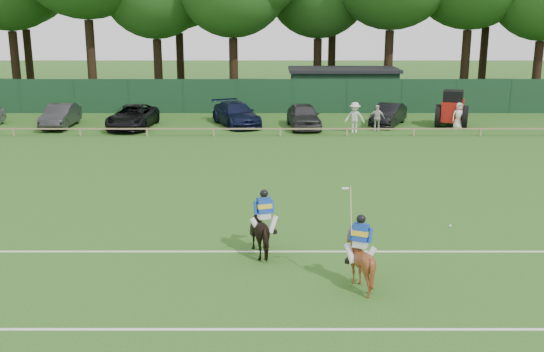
{
  "coord_description": "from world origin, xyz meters",
  "views": [
    {
      "loc": [
        0.51,
        -19.52,
        7.21
      ],
      "look_at": [
        0.5,
        3.0,
        1.4
      ],
      "focal_mm": 42.0,
      "sensor_mm": 36.0,
      "label": 1
    }
  ],
  "objects_px": {
    "spectator_right": "(459,116)",
    "tractor": "(453,109)",
    "suv_black": "(133,117)",
    "polo_ball": "(450,226)",
    "hatch_grey": "(304,116)",
    "utility_shed": "(343,88)",
    "horse_chestnut": "(360,262)",
    "sedan_grey": "(60,116)",
    "sedan_navy": "(236,114)",
    "horse_dark": "(264,232)",
    "spectator_mid": "(377,118)",
    "estate_black": "(388,115)",
    "spectator_left": "(355,117)"
  },
  "relations": [
    {
      "from": "spectator_right",
      "to": "tractor",
      "type": "bearing_deg",
      "value": 90.45
    },
    {
      "from": "suv_black",
      "to": "polo_ball",
      "type": "xyz_separation_m",
      "value": [
        15.1,
        -19.42,
        -0.69
      ]
    },
    {
      "from": "polo_ball",
      "to": "hatch_grey",
      "type": "bearing_deg",
      "value": 102.09
    },
    {
      "from": "spectator_right",
      "to": "polo_ball",
      "type": "distance_m",
      "value": 19.78
    },
    {
      "from": "tractor",
      "to": "utility_shed",
      "type": "bearing_deg",
      "value": 144.95
    },
    {
      "from": "horse_chestnut",
      "to": "tractor",
      "type": "relative_size",
      "value": 0.44
    },
    {
      "from": "polo_ball",
      "to": "sedan_grey",
      "type": "bearing_deg",
      "value": 135.18
    },
    {
      "from": "utility_shed",
      "to": "sedan_grey",
      "type": "bearing_deg",
      "value": -154.94
    },
    {
      "from": "sedan_grey",
      "to": "polo_ball",
      "type": "relative_size",
      "value": 49.99
    },
    {
      "from": "sedan_grey",
      "to": "spectator_right",
      "type": "relative_size",
      "value": 2.64
    },
    {
      "from": "sedan_grey",
      "to": "sedan_navy",
      "type": "distance_m",
      "value": 11.31
    },
    {
      "from": "hatch_grey",
      "to": "sedan_grey",
      "type": "bearing_deg",
      "value": 174.06
    },
    {
      "from": "horse_dark",
      "to": "spectator_right",
      "type": "relative_size",
      "value": 1.01
    },
    {
      "from": "utility_shed",
      "to": "horse_chestnut",
      "type": "bearing_deg",
      "value": -95.35
    },
    {
      "from": "horse_chestnut",
      "to": "suv_black",
      "type": "relative_size",
      "value": 0.27
    },
    {
      "from": "sedan_grey",
      "to": "sedan_navy",
      "type": "relative_size",
      "value": 0.87
    },
    {
      "from": "sedan_grey",
      "to": "tractor",
      "type": "bearing_deg",
      "value": -0.6
    },
    {
      "from": "horse_dark",
      "to": "horse_chestnut",
      "type": "distance_m",
      "value": 3.52
    },
    {
      "from": "suv_black",
      "to": "tractor",
      "type": "xyz_separation_m",
      "value": [
        20.61,
        0.59,
        0.38
      ]
    },
    {
      "from": "horse_dark",
      "to": "spectator_mid",
      "type": "distance_m",
      "value": 22.04
    },
    {
      "from": "polo_ball",
      "to": "horse_chestnut",
      "type": "bearing_deg",
      "value": -127.89
    },
    {
      "from": "spectator_mid",
      "to": "hatch_grey",
      "type": "bearing_deg",
      "value": -177.38
    },
    {
      "from": "spectator_mid",
      "to": "utility_shed",
      "type": "relative_size",
      "value": 0.19
    },
    {
      "from": "suv_black",
      "to": "horse_chestnut",
      "type": "bearing_deg",
      "value": -61.72
    },
    {
      "from": "horse_dark",
      "to": "polo_ball",
      "type": "distance_m",
      "value": 6.93
    },
    {
      "from": "utility_shed",
      "to": "tractor",
      "type": "distance_m",
      "value": 10.64
    },
    {
      "from": "sedan_grey",
      "to": "estate_black",
      "type": "bearing_deg",
      "value": 0.99
    },
    {
      "from": "estate_black",
      "to": "suv_black",
      "type": "bearing_deg",
      "value": -151.1
    },
    {
      "from": "horse_dark",
      "to": "spectator_mid",
      "type": "bearing_deg",
      "value": -126.11
    },
    {
      "from": "horse_chestnut",
      "to": "suv_black",
      "type": "distance_m",
      "value": 26.82
    },
    {
      "from": "hatch_grey",
      "to": "spectator_right",
      "type": "relative_size",
      "value": 2.72
    },
    {
      "from": "horse_dark",
      "to": "suv_black",
      "type": "distance_m",
      "value": 23.61
    },
    {
      "from": "hatch_grey",
      "to": "tractor",
      "type": "relative_size",
      "value": 1.42
    },
    {
      "from": "horse_chestnut",
      "to": "sedan_grey",
      "type": "distance_m",
      "value": 29.36
    },
    {
      "from": "sedan_grey",
      "to": "tractor",
      "type": "xyz_separation_m",
      "value": [
        25.34,
        0.31,
        0.38
      ]
    },
    {
      "from": "spectator_left",
      "to": "tractor",
      "type": "xyz_separation_m",
      "value": [
        6.6,
        2.13,
        0.18
      ]
    },
    {
      "from": "suv_black",
      "to": "sedan_navy",
      "type": "xyz_separation_m",
      "value": [
        6.56,
        0.97,
        0.02
      ]
    },
    {
      "from": "sedan_grey",
      "to": "utility_shed",
      "type": "bearing_deg",
      "value": 23.76
    },
    {
      "from": "spectator_right",
      "to": "polo_ball",
      "type": "height_order",
      "value": "spectator_right"
    },
    {
      "from": "polo_ball",
      "to": "horse_dark",
      "type": "bearing_deg",
      "value": -158.45
    },
    {
      "from": "hatch_grey",
      "to": "polo_ball",
      "type": "bearing_deg",
      "value": -82.85
    },
    {
      "from": "estate_black",
      "to": "tractor",
      "type": "height_order",
      "value": "tractor"
    },
    {
      "from": "estate_black",
      "to": "utility_shed",
      "type": "xyz_separation_m",
      "value": [
        -2.14,
        8.1,
        0.84
      ]
    },
    {
      "from": "hatch_grey",
      "to": "tractor",
      "type": "xyz_separation_m",
      "value": [
        9.67,
        0.58,
        0.33
      ]
    },
    {
      "from": "horse_chestnut",
      "to": "spectator_right",
      "type": "height_order",
      "value": "spectator_right"
    },
    {
      "from": "sedan_grey",
      "to": "spectator_right",
      "type": "bearing_deg",
      "value": -3.0
    },
    {
      "from": "horse_dark",
      "to": "sedan_navy",
      "type": "distance_m",
      "value": 23.03
    },
    {
      "from": "horse_chestnut",
      "to": "tractor",
      "type": "xyz_separation_m",
      "value": [
        9.33,
        24.92,
        0.4
      ]
    },
    {
      "from": "sedan_grey",
      "to": "sedan_navy",
      "type": "bearing_deg",
      "value": 2.22
    },
    {
      "from": "estate_black",
      "to": "spectator_left",
      "type": "relative_size",
      "value": 2.26
    }
  ]
}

